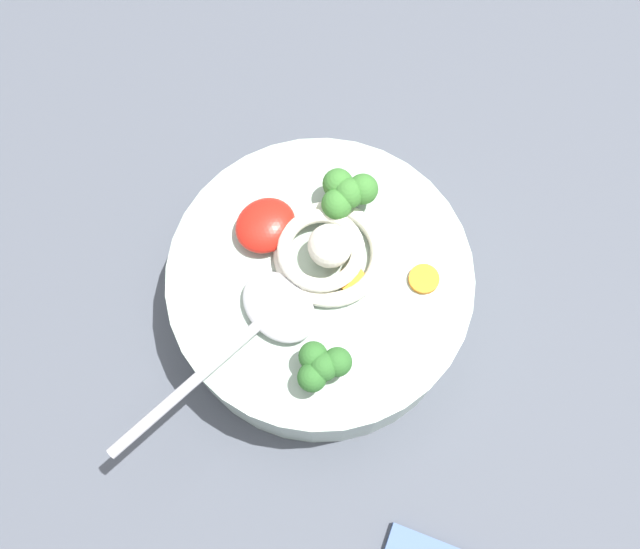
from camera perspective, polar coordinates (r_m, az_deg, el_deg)
The scene contains 9 objects.
table_slab at distance 60.49cm, azimuth 3.71°, elevation -2.78°, with size 136.91×136.91×3.49cm, color #474C56.
soup_bowl at distance 55.32cm, azimuth -0.00°, elevation -1.13°, with size 22.73×22.73×6.90cm.
noodle_pile at distance 51.58cm, azimuth 0.59°, elevation 1.91°, with size 9.10×8.92×3.66cm.
soup_spoon at distance 50.46cm, azimuth -4.48°, elevation -3.62°, with size 17.25×6.06×1.60cm.
chili_sauce_dollop at distance 52.59cm, azimuth -4.38°, elevation 3.94°, with size 4.63×4.16×2.08cm, color red.
broccoli_floret_rear at distance 48.33cm, azimuth 0.13°, elevation -7.30°, with size 3.98×3.43×3.15cm.
broccoli_floret_far at distance 52.25cm, azimuth 2.14°, elevation 6.53°, with size 4.47×3.84×3.53cm.
carrot_slice_left at distance 51.77cm, azimuth 2.56°, elevation -0.46°, with size 2.03×2.03×0.57cm, color orange.
carrot_slice_extra_a at distance 52.37cm, azimuth 8.30°, elevation -0.36°, with size 2.24×2.24×0.42cm, color orange.
Camera 1 is at (14.26, 9.99, 59.68)cm, focal length 40.03 mm.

